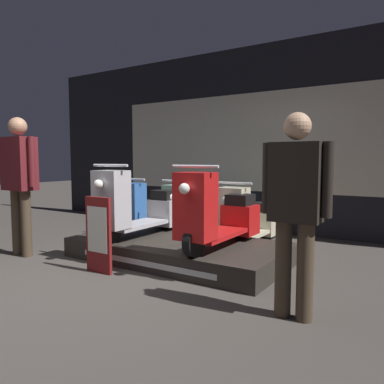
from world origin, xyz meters
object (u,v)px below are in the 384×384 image
Objects in this scene: person_left_browsing at (19,174)px; scooter_backrow_1 at (195,215)px; scooter_backrow_0 at (151,211)px; scooter_backrow_2 at (248,220)px; person_right_browsing at (296,201)px; scooter_display_left at (138,208)px; price_sign_board at (98,235)px; scooter_display_right at (218,215)px.

scooter_backrow_1 is at bearing 57.59° from person_left_browsing.
scooter_backrow_2 is at bearing 0.00° from scooter_backrow_0.
person_right_browsing is (2.25, -2.12, 0.56)m from scooter_backrow_1.
scooter_display_left is at bearing -95.04° from scooter_backrow_1.
scooter_backrow_0 is 2.32m from price_sign_board.
person_right_browsing reaches higher than scooter_backrow_2.
scooter_backrow_0 is at bearing 147.98° from scooter_display_right.
person_right_browsing reaches higher than scooter_backrow_1.
scooter_display_left and scooter_display_right have the same top height.
scooter_backrow_2 is 2.58m from person_right_browsing.
scooter_backrow_1 is (0.11, 1.24, -0.24)m from scooter_display_left.
scooter_display_left is at bearing 35.37° from person_left_browsing.
scooter_display_left is 1.81× the size of price_sign_board.
price_sign_board is (-0.84, -2.11, 0.05)m from scooter_backrow_2.
scooter_display_left is 1.00× the size of scooter_display_right.
person_right_browsing is at bearing -0.29° from price_sign_board.
scooter_display_left is at bearing -57.55° from scooter_backrow_0.
scooter_display_right reaches higher than scooter_backrow_1.
scooter_display_left is at bearing 159.60° from person_right_browsing.
scooter_display_right is 1.36m from price_sign_board.
scooter_display_right is at bearing -32.02° from scooter_backrow_0.
scooter_backrow_0 is at bearing 146.06° from person_right_browsing.
price_sign_board is at bearing -65.46° from scooter_backrow_0.
scooter_backrow_1 is at bearing 180.00° from scooter_backrow_2.
scooter_backrow_2 reaches higher than price_sign_board.
scooter_backrow_2 is at bearing 0.00° from scooter_backrow_1.
scooter_display_left is 0.95× the size of person_right_browsing.
person_left_browsing is (-1.24, -0.88, 0.46)m from scooter_display_left.
scooter_display_right is at bearing 40.24° from price_sign_board.
scooter_backrow_1 is at bearing 91.72° from price_sign_board.
scooter_display_right is 1.81× the size of price_sign_board.
scooter_display_left is 1.00× the size of scooter_backrow_0.
scooter_display_right is at bearing 142.95° from person_right_browsing.
scooter_backrow_2 is at bearing 68.37° from price_sign_board.
scooter_display_left is at bearing -129.08° from scooter_backrow_2.
scooter_display_right is 0.95× the size of person_right_browsing.
scooter_backrow_1 is (0.90, 0.00, 0.00)m from scooter_backrow_0.
price_sign_board is (1.41, 0.01, -0.65)m from person_left_browsing.
person_left_browsing is at bearing -144.63° from scooter_display_left.
scooter_backrow_0 is (-0.79, 1.24, -0.24)m from scooter_display_left.
scooter_display_left is 1.49m from scooter_backrow_0.
price_sign_board is (0.17, -0.87, -0.19)m from scooter_display_left.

